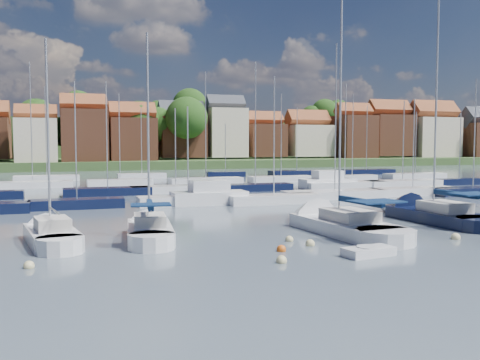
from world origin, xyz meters
name	(u,v)px	position (x,y,z in m)	size (l,w,h in m)	color
ground	(208,186)	(0.00, 40.00, 0.00)	(260.00, 260.00, 0.00)	#404D57
sailboat_left	(149,231)	(-13.37, 4.67, 0.36)	(3.72, 9.91, 13.24)	silver
sailboat_centre	(329,224)	(-1.56, 3.65, 0.35)	(4.45, 13.16, 17.49)	silver
sailboat_navy	(423,215)	(7.27, 5.37, 0.35)	(3.91, 12.69, 17.33)	black
sailboat_far	(49,235)	(-19.15, 5.07, 0.34)	(3.88, 9.72, 12.62)	silver
tender	(368,252)	(-3.71, -4.57, 0.22)	(2.81, 1.61, 0.57)	silver
buoy_a	(29,268)	(-19.93, -1.84, 0.00)	(0.50, 0.50, 0.50)	beige
buoy_b	(282,263)	(-8.50, -4.57, 0.00)	(0.52, 0.52, 0.52)	beige
buoy_c	(281,251)	(-7.46, -2.09, 0.00)	(0.50, 0.50, 0.50)	#D85914
buoy_d	(456,239)	(3.78, -2.17, 0.00)	(0.55, 0.55, 0.55)	beige
buoy_e	(377,221)	(3.52, 5.78, 0.00)	(0.51, 0.51, 0.51)	beige
buoy_g	(310,246)	(-5.32, -1.17, 0.00)	(0.53, 0.53, 0.53)	beige
buoy_h	(289,241)	(-5.88, 0.40, 0.00)	(0.47, 0.47, 0.47)	beige
marina_field	(233,185)	(1.91, 35.15, 0.43)	(79.62, 41.41, 15.93)	silver
far_shore_town	(132,146)	(2.23, 132.67, 4.61)	(212.46, 90.00, 22.27)	#365028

